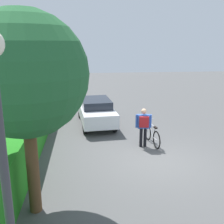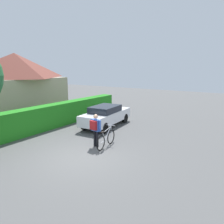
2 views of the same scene
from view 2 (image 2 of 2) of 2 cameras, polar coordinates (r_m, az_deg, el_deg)
ground_plane at (r=9.90m, az=-8.11°, el=-11.76°), size 60.00×60.00×0.00m
hedge_row at (r=13.30m, az=-24.26°, el=-3.06°), size 18.23×0.90×1.53m
house_distant at (r=18.83m, az=-23.99°, el=6.64°), size 6.97×4.85×5.03m
parked_car_near at (r=14.50m, az=-1.66°, el=-0.87°), size 4.39×2.01×1.41m
bicycle at (r=10.83m, az=-1.57°, el=-7.19°), size 1.80×0.50×1.01m
person_rider at (r=10.70m, az=-4.44°, el=-4.08°), size 0.39×0.67×1.67m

